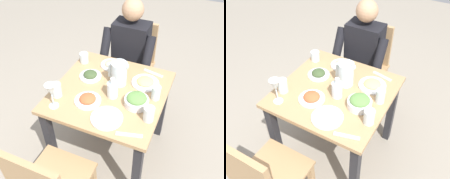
% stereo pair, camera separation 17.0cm
% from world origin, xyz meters
% --- Properties ---
extents(ground_plane, '(8.00, 8.00, 0.00)m').
position_xyz_m(ground_plane, '(0.00, 0.00, 0.00)').
color(ground_plane, gray).
extents(dining_table, '(0.83, 0.83, 0.73)m').
position_xyz_m(dining_table, '(0.00, 0.00, 0.59)').
color(dining_table, tan).
rests_on(dining_table, ground_plane).
extents(chair_near, '(0.40, 0.40, 0.90)m').
position_xyz_m(chair_near, '(0.06, -0.74, 0.51)').
color(chair_near, tan).
rests_on(chair_near, ground_plane).
extents(diner_near, '(0.48, 0.53, 1.19)m').
position_xyz_m(diner_near, '(0.06, -0.54, 0.66)').
color(diner_near, black).
rests_on(diner_near, ground_plane).
extents(water_pitcher, '(0.16, 0.12, 0.19)m').
position_xyz_m(water_pitcher, '(-0.03, -0.11, 0.82)').
color(water_pitcher, silver).
rests_on(water_pitcher, dining_table).
extents(salad_bowl, '(0.17, 0.17, 0.09)m').
position_xyz_m(salad_bowl, '(-0.23, 0.07, 0.77)').
color(salad_bowl, white).
rests_on(salad_bowl, dining_table).
extents(plate_beans, '(0.18, 0.18, 0.04)m').
position_xyz_m(plate_beans, '(0.11, -0.29, 0.74)').
color(plate_beans, white).
rests_on(plate_beans, dining_table).
extents(plate_rice_curry, '(0.19, 0.19, 0.05)m').
position_xyz_m(plate_rice_curry, '(0.10, 0.17, 0.75)').
color(plate_rice_curry, white).
rests_on(plate_rice_curry, dining_table).
extents(plate_yoghurt, '(0.22, 0.22, 0.05)m').
position_xyz_m(plate_yoghurt, '(-0.09, 0.27, 0.74)').
color(plate_yoghurt, white).
rests_on(plate_yoghurt, dining_table).
extents(plate_fries, '(0.21, 0.21, 0.04)m').
position_xyz_m(plate_fries, '(-0.22, -0.18, 0.74)').
color(plate_fries, white).
rests_on(plate_fries, dining_table).
extents(plate_dolmas, '(0.17, 0.17, 0.05)m').
position_xyz_m(plate_dolmas, '(0.21, -0.09, 0.75)').
color(plate_dolmas, white).
rests_on(plate_dolmas, dining_table).
extents(water_glass_near_right, '(0.06, 0.06, 0.11)m').
position_xyz_m(water_glass_near_right, '(-0.34, -0.05, 0.78)').
color(water_glass_near_right, silver).
rests_on(water_glass_near_right, dining_table).
extents(water_glass_far_right, '(0.07, 0.07, 0.11)m').
position_xyz_m(water_glass_far_right, '(0.33, 0.20, 0.78)').
color(water_glass_far_right, silver).
rests_on(water_glass_far_right, dining_table).
extents(water_glass_near_left, '(0.07, 0.07, 0.09)m').
position_xyz_m(water_glass_near_left, '(0.35, -0.26, 0.77)').
color(water_glass_near_left, silver).
rests_on(water_glass_near_left, dining_table).
extents(water_glass_center, '(0.07, 0.07, 0.11)m').
position_xyz_m(water_glass_center, '(-0.35, 0.17, 0.78)').
color(water_glass_center, silver).
rests_on(water_glass_center, dining_table).
extents(wine_glass, '(0.08, 0.08, 0.20)m').
position_xyz_m(wine_glass, '(0.30, 0.31, 0.87)').
color(wine_glass, silver).
rests_on(wine_glass, dining_table).
extents(oil_carafe, '(0.08, 0.08, 0.16)m').
position_xyz_m(oil_carafe, '(-0.04, 0.05, 0.79)').
color(oil_carafe, silver).
rests_on(oil_carafe, dining_table).
extents(fork_near, '(0.17, 0.06, 0.01)m').
position_xyz_m(fork_near, '(-0.24, -0.33, 0.73)').
color(fork_near, silver).
rests_on(fork_near, dining_table).
extents(knife_near, '(0.19, 0.05, 0.01)m').
position_xyz_m(knife_near, '(0.09, -0.28, 0.73)').
color(knife_near, silver).
rests_on(knife_near, dining_table).
extents(fork_far, '(0.17, 0.07, 0.01)m').
position_xyz_m(fork_far, '(-0.28, 0.35, 0.73)').
color(fork_far, silver).
rests_on(fork_far, dining_table).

